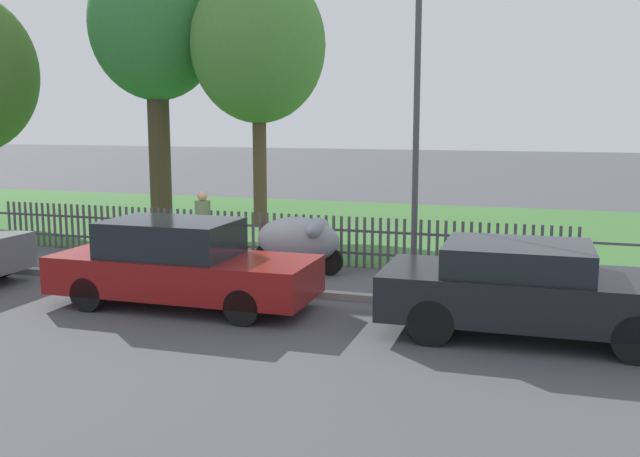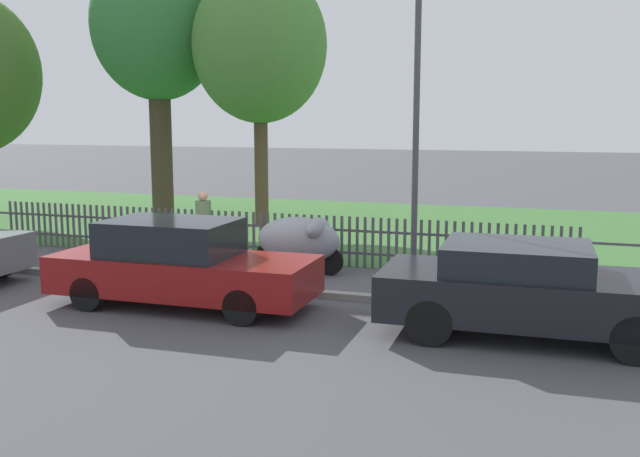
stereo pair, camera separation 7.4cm
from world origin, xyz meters
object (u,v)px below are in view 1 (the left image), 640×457
(covered_motorcycle, at_px, (300,240))
(street_lamp, at_px, (416,79))
(tree_mid_park, at_px, (258,46))
(parked_car_navy_estate, at_px, (529,288))
(tree_behind_motorcycle, at_px, (155,27))
(pedestrian_near_fence, at_px, (203,224))
(parked_car_black_saloon, at_px, (180,264))

(covered_motorcycle, bearing_deg, street_lamp, -26.27)
(tree_mid_park, bearing_deg, parked_car_navy_estate, -47.99)
(tree_behind_motorcycle, bearing_deg, covered_motorcycle, -41.35)
(covered_motorcycle, xyz_separation_m, tree_mid_park, (-3.32, 5.77, 4.49))
(street_lamp, bearing_deg, tree_mid_park, 129.77)
(tree_mid_park, height_order, pedestrian_near_fence, tree_mid_park)
(parked_car_navy_estate, relative_size, tree_behind_motorcycle, 0.53)
(parked_car_black_saloon, bearing_deg, pedestrian_near_fence, 109.89)
(parked_car_black_saloon, xyz_separation_m, covered_motorcycle, (1.04, 3.09, -0.02))
(covered_motorcycle, distance_m, tree_mid_park, 8.03)
(parked_car_navy_estate, height_order, street_lamp, street_lamp)
(parked_car_navy_estate, relative_size, pedestrian_near_fence, 2.65)
(parked_car_black_saloon, relative_size, covered_motorcycle, 2.34)
(street_lamp, bearing_deg, covered_motorcycle, 153.00)
(pedestrian_near_fence, bearing_deg, parked_car_black_saloon, -81.54)
(parked_car_navy_estate, bearing_deg, tree_behind_motorcycle, 140.50)
(tree_mid_park, height_order, street_lamp, tree_mid_park)
(parked_car_navy_estate, bearing_deg, tree_mid_park, 130.79)
(tree_mid_park, distance_m, pedestrian_near_fence, 7.28)
(parked_car_black_saloon, height_order, tree_mid_park, tree_mid_park)
(parked_car_black_saloon, distance_m, pedestrian_near_fence, 3.28)
(covered_motorcycle, xyz_separation_m, tree_behind_motorcycle, (-6.72, 5.91, 5.16))
(covered_motorcycle, distance_m, pedestrian_near_fence, 2.20)
(parked_car_navy_estate, distance_m, covered_motorcycle, 5.51)
(parked_car_black_saloon, relative_size, tree_behind_motorcycle, 0.55)
(parked_car_navy_estate, height_order, pedestrian_near_fence, pedestrian_near_fence)
(parked_car_navy_estate, xyz_separation_m, pedestrian_near_fence, (-6.80, 3.00, 0.21))
(parked_car_navy_estate, relative_size, tree_mid_park, 0.58)
(covered_motorcycle, relative_size, tree_mid_park, 0.26)
(tree_behind_motorcycle, bearing_deg, parked_car_navy_estate, -38.28)
(parked_car_navy_estate, bearing_deg, pedestrian_near_fence, 154.97)
(parked_car_navy_estate, distance_m, pedestrian_near_fence, 7.43)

